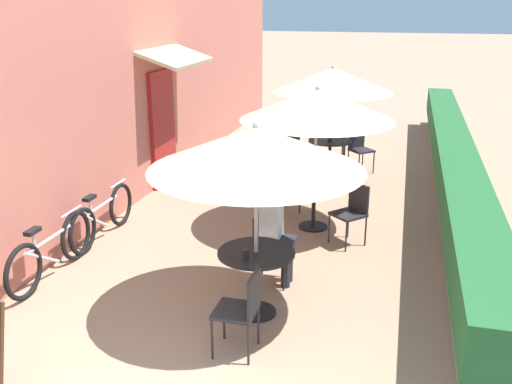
{
  "coord_description": "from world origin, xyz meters",
  "views": [
    {
      "loc": [
        1.87,
        -3.21,
        3.29
      ],
      "look_at": [
        0.15,
        3.33,
        1.0
      ],
      "focal_mm": 40.0,
      "sensor_mm": 36.0,
      "label": 1
    }
  ],
  "objects_px": {
    "cafe_chair_mid_right": "(280,183)",
    "patio_umbrella_far": "(333,80)",
    "bicycle_second": "(103,216)",
    "patio_umbrella_near": "(256,148)",
    "cafe_chair_far_right": "(359,146)",
    "seated_patron_near_right": "(276,230)",
    "patio_umbrella_mid": "(317,105)",
    "coffee_cup_near": "(246,253)",
    "cafe_chair_mid_left": "(352,209)",
    "patio_table_far": "(330,150)",
    "patio_table_near": "(256,268)",
    "cafe_chair_far_back": "(294,147)",
    "coffee_cup_far": "(330,139)",
    "patio_table_mid": "(314,193)",
    "cafe_chair_near_right": "(267,242)",
    "cafe_chair_far_left": "(337,162)",
    "cafe_chair_near_left": "(243,306)",
    "bicycle_leaning": "(51,251)"
  },
  "relations": [
    {
      "from": "cafe_chair_near_right",
      "to": "cafe_chair_mid_left",
      "type": "relative_size",
      "value": 1.0
    },
    {
      "from": "cafe_chair_far_back",
      "to": "patio_table_far",
      "type": "bearing_deg",
      "value": 5.77
    },
    {
      "from": "patio_table_far",
      "to": "cafe_chair_far_left",
      "type": "distance_m",
      "value": 0.76
    },
    {
      "from": "patio_umbrella_mid",
      "to": "cafe_chair_far_left",
      "type": "height_order",
      "value": "patio_umbrella_mid"
    },
    {
      "from": "patio_umbrella_far",
      "to": "cafe_chair_near_right",
      "type": "bearing_deg",
      "value": -91.88
    },
    {
      "from": "seated_patron_near_right",
      "to": "patio_umbrella_mid",
      "type": "height_order",
      "value": "patio_umbrella_mid"
    },
    {
      "from": "patio_table_mid",
      "to": "coffee_cup_far",
      "type": "height_order",
      "value": "coffee_cup_far"
    },
    {
      "from": "cafe_chair_far_back",
      "to": "patio_umbrella_near",
      "type": "bearing_deg",
      "value": -64.51
    },
    {
      "from": "patio_table_near",
      "to": "patio_table_mid",
      "type": "bearing_deg",
      "value": 85.58
    },
    {
      "from": "bicycle_second",
      "to": "patio_table_far",
      "type": "bearing_deg",
      "value": 54.22
    },
    {
      "from": "cafe_chair_far_right",
      "to": "cafe_chair_far_back",
      "type": "xyz_separation_m",
      "value": [
        -1.26,
        -0.39,
        0.0
      ]
    },
    {
      "from": "patio_table_mid",
      "to": "patio_umbrella_mid",
      "type": "xyz_separation_m",
      "value": [
        0.0,
        0.0,
        1.32
      ]
    },
    {
      "from": "patio_table_near",
      "to": "patio_umbrella_near",
      "type": "relative_size",
      "value": 0.37
    },
    {
      "from": "patio_table_mid",
      "to": "patio_table_near",
      "type": "bearing_deg",
      "value": -94.42
    },
    {
      "from": "cafe_chair_near_right",
      "to": "bicycle_second",
      "type": "xyz_separation_m",
      "value": [
        -2.59,
        0.69,
        -0.17
      ]
    },
    {
      "from": "cafe_chair_far_left",
      "to": "bicycle_leaning",
      "type": "xyz_separation_m",
      "value": [
        -2.97,
        -4.37,
        -0.17
      ]
    },
    {
      "from": "patio_table_near",
      "to": "coffee_cup_far",
      "type": "distance_m",
      "value": 5.18
    },
    {
      "from": "cafe_chair_mid_right",
      "to": "bicycle_second",
      "type": "relative_size",
      "value": 0.5
    },
    {
      "from": "patio_table_near",
      "to": "cafe_chair_far_back",
      "type": "xyz_separation_m",
      "value": [
        -0.66,
        5.45,
        -0.03
      ]
    },
    {
      "from": "patio_table_near",
      "to": "cafe_chair_far_back",
      "type": "distance_m",
      "value": 5.49
    },
    {
      "from": "cafe_chair_mid_right",
      "to": "patio_umbrella_far",
      "type": "bearing_deg",
      "value": 119.47
    },
    {
      "from": "patio_umbrella_near",
      "to": "cafe_chair_mid_left",
      "type": "height_order",
      "value": "patio_umbrella_near"
    },
    {
      "from": "coffee_cup_near",
      "to": "cafe_chair_near_right",
      "type": "bearing_deg",
      "value": 89.76
    },
    {
      "from": "seated_patron_near_right",
      "to": "cafe_chair_far_left",
      "type": "bearing_deg",
      "value": 176.68
    },
    {
      "from": "cafe_chair_near_left",
      "to": "bicycle_second",
      "type": "bearing_deg",
      "value": 51.7
    },
    {
      "from": "patio_umbrella_far",
      "to": "bicycle_second",
      "type": "height_order",
      "value": "patio_umbrella_far"
    },
    {
      "from": "bicycle_second",
      "to": "cafe_chair_mid_left",
      "type": "bearing_deg",
      "value": 11.79
    },
    {
      "from": "patio_umbrella_near",
      "to": "cafe_chair_far_right",
      "type": "xyz_separation_m",
      "value": [
        0.6,
        5.84,
        -1.36
      ]
    },
    {
      "from": "patio_umbrella_near",
      "to": "cafe_chair_near_left",
      "type": "height_order",
      "value": "patio_umbrella_near"
    },
    {
      "from": "cafe_chair_far_left",
      "to": "bicycle_second",
      "type": "bearing_deg",
      "value": 124.91
    },
    {
      "from": "cafe_chair_mid_left",
      "to": "patio_table_far",
      "type": "bearing_deg",
      "value": -34.55
    },
    {
      "from": "seated_patron_near_right",
      "to": "bicycle_second",
      "type": "bearing_deg",
      "value": -103.67
    },
    {
      "from": "patio_umbrella_far",
      "to": "cafe_chair_mid_left",
      "type": "bearing_deg",
      "value": -76.61
    },
    {
      "from": "coffee_cup_far",
      "to": "patio_table_mid",
      "type": "bearing_deg",
      "value": -87.38
    },
    {
      "from": "cafe_chair_mid_right",
      "to": "cafe_chair_far_left",
      "type": "xyz_separation_m",
      "value": [
        0.71,
        1.47,
        0.0
      ]
    },
    {
      "from": "patio_umbrella_near",
      "to": "cafe_chair_mid_right",
      "type": "relative_size",
      "value": 2.56
    },
    {
      "from": "coffee_cup_far",
      "to": "patio_umbrella_mid",
      "type": "bearing_deg",
      "value": -87.38
    },
    {
      "from": "bicycle_second",
      "to": "patio_umbrella_far",
      "type": "bearing_deg",
      "value": 54.22
    },
    {
      "from": "cafe_chair_far_back",
      "to": "coffee_cup_far",
      "type": "relative_size",
      "value": 9.67
    },
    {
      "from": "patio_table_mid",
      "to": "cafe_chair_far_left",
      "type": "relative_size",
      "value": 0.96
    },
    {
      "from": "patio_umbrella_mid",
      "to": "coffee_cup_near",
      "type": "bearing_deg",
      "value": -95.64
    },
    {
      "from": "cafe_chair_near_right",
      "to": "cafe_chair_mid_left",
      "type": "distance_m",
      "value": 1.68
    },
    {
      "from": "patio_umbrella_near",
      "to": "coffee_cup_far",
      "type": "bearing_deg",
      "value": 89.03
    },
    {
      "from": "seated_patron_near_right",
      "to": "coffee_cup_near",
      "type": "relative_size",
      "value": 13.89
    },
    {
      "from": "cafe_chair_near_right",
      "to": "cafe_chair_mid_right",
      "type": "distance_m",
      "value": 2.35
    },
    {
      "from": "patio_umbrella_near",
      "to": "cafe_chair_far_left",
      "type": "bearing_deg",
      "value": 86.16
    },
    {
      "from": "patio_table_far",
      "to": "cafe_chair_near_left",
      "type": "bearing_deg",
      "value": -90.11
    },
    {
      "from": "patio_table_near",
      "to": "coffee_cup_far",
      "type": "bearing_deg",
      "value": 89.03
    },
    {
      "from": "coffee_cup_far",
      "to": "cafe_chair_far_back",
      "type": "bearing_deg",
      "value": 159.79
    },
    {
      "from": "seated_patron_near_right",
      "to": "cafe_chair_mid_right",
      "type": "height_order",
      "value": "seated_patron_near_right"
    }
  ]
}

